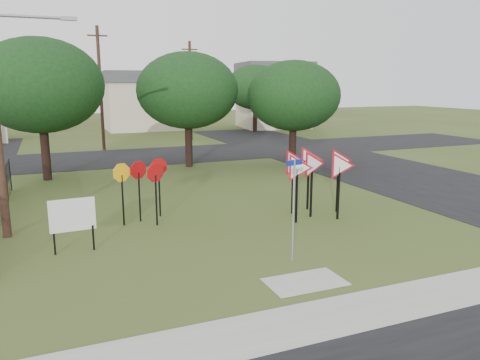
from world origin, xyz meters
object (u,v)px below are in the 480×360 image
stop_sign_cluster (144,177)px  yield_sign_cluster (315,167)px  info_board (72,217)px  street_name_sign (294,204)px

stop_sign_cluster → yield_sign_cluster: yield_sign_cluster is taller
yield_sign_cluster → info_board: yield_sign_cluster is taller
stop_sign_cluster → yield_sign_cluster: (6.14, -1.60, 0.21)m
street_name_sign → stop_sign_cluster: bearing=119.6°
stop_sign_cluster → yield_sign_cluster: size_ratio=0.69×
yield_sign_cluster → street_name_sign: bearing=-128.1°
street_name_sign → yield_sign_cluster: street_name_sign is taller
street_name_sign → stop_sign_cluster: (-3.11, 5.47, 0.00)m
street_name_sign → info_board: street_name_sign is taller
yield_sign_cluster → info_board: 8.80m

